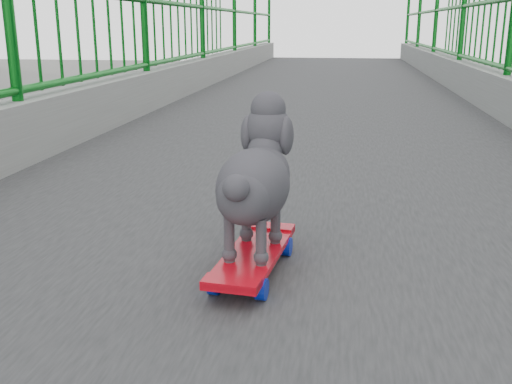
% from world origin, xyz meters
% --- Properties ---
extents(railing, '(3.00, 24.00, 1.42)m').
position_xyz_m(railing, '(0.00, 0.00, 7.21)').
color(railing, gray).
rests_on(railing, footbridge).
extents(skateboard, '(0.19, 0.49, 0.06)m').
position_xyz_m(skateboard, '(-0.03, 0.75, 7.05)').
color(skateboard, red).
rests_on(skateboard, footbridge).
extents(poodle, '(0.22, 0.46, 0.38)m').
position_xyz_m(poodle, '(-0.03, 0.77, 7.27)').
color(poodle, '#29272C').
rests_on(poodle, skateboard).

